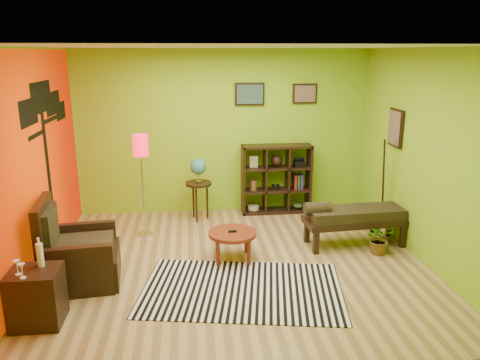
{
  "coord_description": "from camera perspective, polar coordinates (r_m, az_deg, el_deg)",
  "views": [
    {
      "loc": [
        -0.58,
        -5.7,
        2.74
      ],
      "look_at": [
        0.09,
        0.41,
        1.05
      ],
      "focal_mm": 35.0,
      "sensor_mm": 36.0,
      "label": 1
    }
  ],
  "objects": [
    {
      "name": "cube_shelf",
      "position": [
        8.16,
        4.53,
        0.12
      ],
      "size": [
        1.2,
        0.35,
        1.2
      ],
      "color": "black",
      "rests_on": "ground"
    },
    {
      "name": "floor_lamp",
      "position": [
        7.08,
        -11.99,
        3.06
      ],
      "size": [
        0.24,
        0.24,
        1.57
      ],
      "color": "silver",
      "rests_on": "ground"
    },
    {
      "name": "side_cabinet",
      "position": [
        5.4,
        -23.54,
        -12.88
      ],
      "size": [
        0.5,
        0.46,
        0.91
      ],
      "color": "black",
      "rests_on": "ground"
    },
    {
      "name": "armchair",
      "position": [
        6.1,
        -19.36,
        -8.9
      ],
      "size": [
        0.97,
        0.97,
        1.07
      ],
      "color": "black",
      "rests_on": "ground"
    },
    {
      "name": "room_shell",
      "position": [
        5.82,
        -1.35,
        6.05
      ],
      "size": [
        5.04,
        4.54,
        2.82
      ],
      "color": "#87C41C",
      "rests_on": "ground"
    },
    {
      "name": "zebra_rug",
      "position": [
        5.73,
        0.27,
        -13.15
      ],
      "size": [
        2.59,
        1.87,
        0.01
      ],
      "primitive_type": "cube",
      "rotation": [
        0.0,
        0.0,
        -0.17
      ],
      "color": "white",
      "rests_on": "ground"
    },
    {
      "name": "bench",
      "position": [
        6.98,
        13.56,
        -4.34
      ],
      "size": [
        1.52,
        0.62,
        0.69
      ],
      "color": "black",
      "rests_on": "ground"
    },
    {
      "name": "coffee_table",
      "position": [
        6.35,
        -0.92,
        -6.81
      ],
      "size": [
        0.65,
        0.65,
        0.42
      ],
      "color": "maroon",
      "rests_on": "ground"
    },
    {
      "name": "potted_plant",
      "position": [
        6.88,
        16.65,
        -7.24
      ],
      "size": [
        0.42,
        0.47,
        0.34
      ],
      "primitive_type": "imported",
      "rotation": [
        0.0,
        0.0,
        -0.07
      ],
      "color": "#26661E",
      "rests_on": "ground"
    },
    {
      "name": "ground",
      "position": [
        6.36,
        -0.39,
        -10.18
      ],
      "size": [
        5.0,
        5.0,
        0.0
      ],
      "primitive_type": "plane",
      "color": "tan",
      "rests_on": "ground"
    },
    {
      "name": "globe_table",
      "position": [
        7.74,
        -5.1,
        0.78
      ],
      "size": [
        0.43,
        0.43,
        1.05
      ],
      "color": "black",
      "rests_on": "ground"
    }
  ]
}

